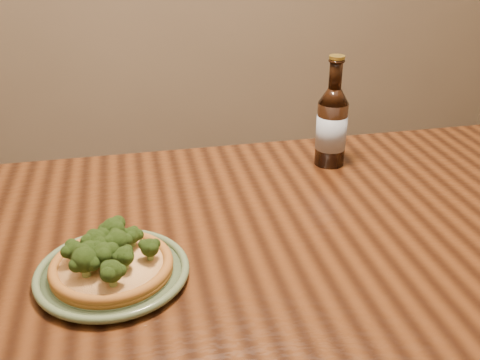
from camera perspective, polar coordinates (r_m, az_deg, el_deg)
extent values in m
cube|color=#47230F|center=(1.08, 0.96, -6.91)|extent=(1.60, 0.90, 0.04)
cylinder|color=#47230F|center=(1.84, 21.01, -7.19)|extent=(0.07, 0.07, 0.71)
cylinder|color=#576C4A|center=(0.99, -12.81, -9.35)|extent=(0.24, 0.24, 0.01)
torus|color=#576C4A|center=(0.98, -12.85, -9.02)|extent=(0.26, 0.26, 0.01)
torus|color=#576C4A|center=(0.98, -12.84, -9.06)|extent=(0.21, 0.21, 0.01)
cylinder|color=#A26424|center=(0.98, -12.88, -8.78)|extent=(0.20, 0.20, 0.01)
torus|color=#A26424|center=(0.98, -12.92, -8.39)|extent=(0.21, 0.21, 0.02)
cylinder|color=#FFEC9B|center=(0.98, -12.92, -8.39)|extent=(0.17, 0.17, 0.01)
sphere|color=#304D18|center=(0.98, -14.42, -6.09)|extent=(0.06, 0.06, 0.04)
sphere|color=#304D18|center=(0.96, -9.16, -6.81)|extent=(0.03, 0.03, 0.03)
sphere|color=#304D18|center=(0.95, -13.69, -7.32)|extent=(0.04, 0.04, 0.04)
sphere|color=#304D18|center=(0.94, -15.53, -7.81)|extent=(0.05, 0.05, 0.04)
sphere|color=#304D18|center=(1.00, -10.92, -5.51)|extent=(0.03, 0.03, 0.03)
sphere|color=#304D18|center=(1.01, -12.77, -4.87)|extent=(0.05, 0.05, 0.04)
sphere|color=#304D18|center=(0.94, -11.69, -7.60)|extent=(0.05, 0.05, 0.03)
sphere|color=#304D18|center=(0.98, -16.55, -6.84)|extent=(0.04, 0.04, 0.03)
sphere|color=#304D18|center=(0.91, -12.90, -9.02)|extent=(0.05, 0.05, 0.04)
sphere|color=#304D18|center=(0.98, -12.34, -6.07)|extent=(0.06, 0.06, 0.04)
sphere|color=#304D18|center=(0.96, -15.07, -7.05)|extent=(0.04, 0.04, 0.04)
cylinder|color=black|center=(1.35, 9.23, 4.65)|extent=(0.07, 0.07, 0.15)
cone|color=black|center=(1.32, 9.53, 8.45)|extent=(0.07, 0.07, 0.03)
cylinder|color=black|center=(1.30, 9.70, 10.59)|extent=(0.03, 0.03, 0.07)
torus|color=black|center=(1.30, 9.80, 11.85)|extent=(0.04, 0.04, 0.01)
cylinder|color=#A58C33|center=(1.29, 9.83, 12.19)|extent=(0.04, 0.04, 0.01)
cylinder|color=#9FADC0|center=(1.35, 9.25, 4.85)|extent=(0.07, 0.07, 0.08)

